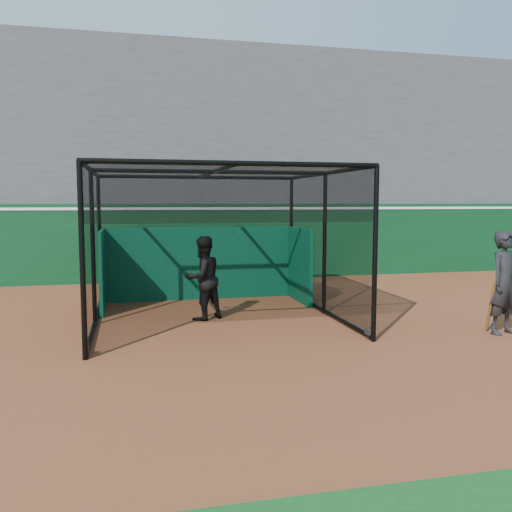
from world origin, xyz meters
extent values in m
plane|color=brown|center=(0.00, 0.00, 0.00)|extent=(120.00, 120.00, 0.00)
cube|color=#0A3A1B|center=(0.00, 8.50, 1.25)|extent=(50.00, 0.45, 2.50)
cube|color=white|center=(0.00, 8.50, 2.35)|extent=(50.00, 0.50, 0.08)
cube|color=#4C4C4F|center=(0.00, 12.38, 3.88)|extent=(50.00, 7.85, 7.75)
cube|color=#4C4C4F|center=(0.00, 15.80, 8.35)|extent=(50.00, 0.30, 1.20)
cube|color=#07462D|center=(-0.84, 4.84, 0.95)|extent=(4.95, 0.10, 1.90)
cylinder|color=black|center=(-3.38, -0.07, 0.11)|extent=(0.08, 0.22, 0.22)
cylinder|color=black|center=(1.69, -0.07, 0.11)|extent=(0.08, 0.22, 0.22)
cylinder|color=black|center=(-3.38, 4.76, 0.11)|extent=(0.08, 0.22, 0.22)
cylinder|color=black|center=(1.69, 4.76, 0.11)|extent=(0.08, 0.22, 0.22)
imported|color=black|center=(-1.10, 2.34, 0.91)|extent=(1.11, 1.03, 1.82)
imported|color=black|center=(4.42, -0.28, 1.01)|extent=(0.84, 0.68, 2.01)
cylinder|color=#593819|center=(4.17, -0.23, 0.55)|extent=(0.15, 0.37, 0.98)
camera|label=1|loc=(-2.62, -9.27, 2.55)|focal=38.00mm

